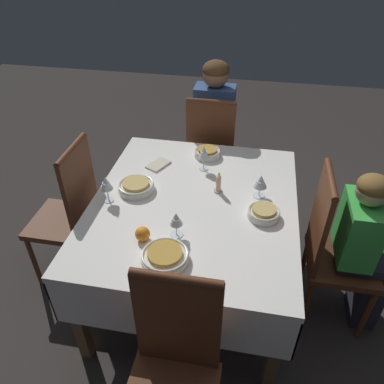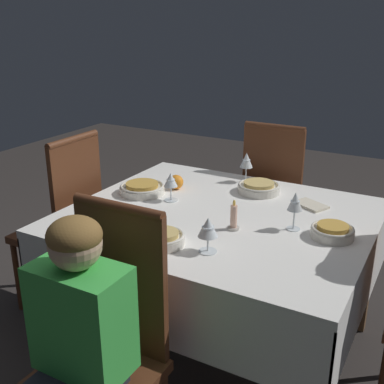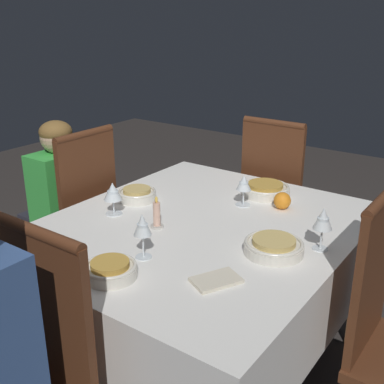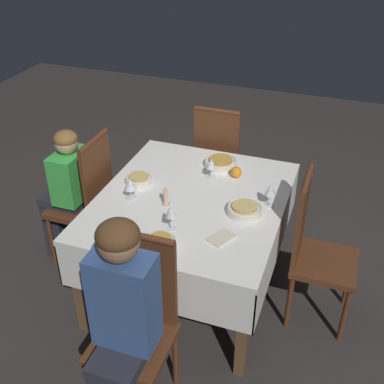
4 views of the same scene
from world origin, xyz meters
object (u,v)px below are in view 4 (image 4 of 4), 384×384
(chair_north, at_px, (87,197))
(wine_glass_north, at_px, (130,185))
(bowl_north, at_px, (139,179))
(wine_glass_south, at_px, (271,190))
(bowl_east, at_px, (221,162))
(orange_fruit, at_px, (236,172))
(chair_south, at_px, (315,247))
(chair_west, at_px, (137,319))
(candle_centerpiece, at_px, (166,198))
(wine_glass_east, at_px, (211,165))
(bowl_west, at_px, (160,242))
(person_child_green, at_px, (66,190))
(person_adult_denim, at_px, (121,321))
(napkin_red_folded, at_px, (221,238))
(wine_glass_west, at_px, (172,212))
(bowl_south, at_px, (244,209))
(chair_east, at_px, (219,159))
(dining_table, at_px, (191,210))

(chair_north, distance_m, wine_glass_north, 0.54)
(bowl_north, distance_m, wine_glass_south, 0.88)
(bowl_east, xyz_separation_m, wine_glass_south, (-0.39, -0.43, 0.09))
(orange_fruit, bearing_deg, chair_south, -120.09)
(chair_west, relative_size, bowl_east, 4.45)
(bowl_east, relative_size, candle_centerpiece, 1.71)
(wine_glass_east, distance_m, candle_centerpiece, 0.44)
(wine_glass_north, bearing_deg, bowl_west, -136.92)
(chair_north, bearing_deg, chair_south, 88.85)
(chair_south, xyz_separation_m, orange_fruit, (0.34, 0.59, 0.22))
(person_child_green, bearing_deg, wine_glass_east, 103.93)
(person_adult_denim, relative_size, wine_glass_south, 7.45)
(bowl_north, xyz_separation_m, napkin_red_folded, (-0.39, -0.69, -0.02))
(wine_glass_east, bearing_deg, bowl_west, 177.17)
(candle_centerpiece, distance_m, napkin_red_folded, 0.47)
(candle_centerpiece, distance_m, orange_fruit, 0.57)
(wine_glass_east, bearing_deg, wine_glass_west, 176.84)
(person_adult_denim, bearing_deg, bowl_north, 110.64)
(wine_glass_north, bearing_deg, wine_glass_east, -44.39)
(bowl_west, bearing_deg, candle_centerpiece, 17.59)
(napkin_red_folded, bearing_deg, person_adult_denim, 158.56)
(person_child_green, distance_m, napkin_red_folded, 1.32)
(wine_glass_south, bearing_deg, bowl_south, 134.87)
(chair_west, bearing_deg, wine_glass_north, 116.68)
(chair_east, bearing_deg, person_adult_denim, 92.86)
(chair_south, distance_m, candle_centerpiece, 0.95)
(chair_south, height_order, napkin_red_folded, chair_south)
(wine_glass_west, xyz_separation_m, bowl_north, (0.40, 0.40, -0.09))
(napkin_red_folded, bearing_deg, bowl_south, -11.62)
(chair_north, relative_size, wine_glass_north, 7.17)
(chair_south, bearing_deg, person_child_green, 88.96)
(dining_table, xyz_separation_m, bowl_west, (-0.51, 0.00, 0.12))
(bowl_west, relative_size, napkin_red_folded, 0.97)
(chair_east, relative_size, wine_glass_north, 7.17)
(dining_table, bearing_deg, candle_centerpiece, 135.70)
(wine_glass_north, height_order, wine_glass_south, wine_glass_south)
(chair_east, height_order, wine_glass_north, chair_east)
(chair_north, distance_m, bowl_east, 0.97)
(chair_west, height_order, person_adult_denim, person_adult_denim)
(wine_glass_north, relative_size, bowl_east, 0.62)
(person_child_green, bearing_deg, wine_glass_south, 91.63)
(wine_glass_north, distance_m, bowl_east, 0.72)
(chair_south, relative_size, candle_centerpiece, 7.61)
(dining_table, xyz_separation_m, bowl_north, (0.06, 0.39, 0.12))
(dining_table, height_order, person_child_green, person_child_green)
(bowl_west, distance_m, bowl_south, 0.58)
(orange_fruit, bearing_deg, person_adult_denim, 172.74)
(candle_centerpiece, bearing_deg, person_child_green, 79.23)
(chair_west, distance_m, bowl_south, 0.92)
(dining_table, bearing_deg, chair_north, 87.54)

